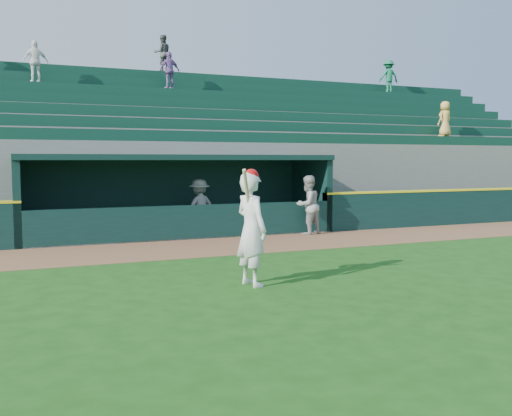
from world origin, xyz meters
The scene contains 9 objects.
ground centered at (0.00, 0.00, 0.00)m, with size 120.00×120.00×0.00m, color #194812.
warning_track centered at (0.00, 4.90, 0.01)m, with size 40.00×3.00×0.01m, color brown.
field_wall_right centered at (12.25, 6.55, 0.60)m, with size 15.50×0.30×1.20m, color black.
wall_stripe_right centered at (12.25, 6.55, 1.23)m, with size 15.50×0.32×0.06m, color yellow.
dugout_player_front centered at (3.69, 6.18, 0.91)m, with size 0.89×0.69×1.83m, color #A6A5A0.
dugout_player_inside centered at (0.61, 7.51, 0.86)m, with size 1.11×0.64×1.72m, color #9C9C97.
dugout centered at (0.00, 8.00, 1.36)m, with size 9.40×2.80×2.46m.
stands centered at (0.00, 12.57, 2.39)m, with size 34.50×6.25×7.51m.
batter_at_plate centered at (-0.68, 0.21, 1.07)m, with size 0.67×0.87×2.16m.
Camera 1 is at (-4.65, -9.34, 2.31)m, focal length 40.00 mm.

